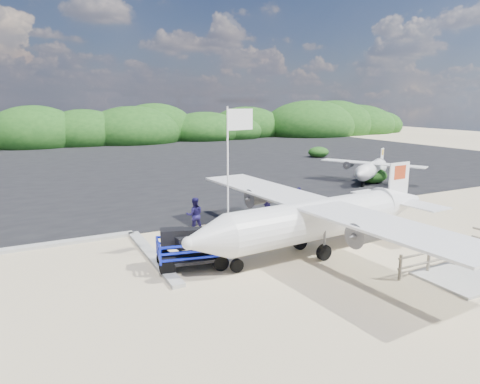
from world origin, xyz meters
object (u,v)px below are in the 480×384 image
object	(u,v)px
aircraft_large	(305,162)
signboard	(358,231)
crew_a	(267,220)
crew_b	(195,215)
flagpole	(228,259)
baggage_cart	(192,268)
crew_c	(299,204)

from	to	relation	value
aircraft_large	signboard	bearing A→B (deg)	56.23
signboard	crew_a	distance (m)	4.89
crew_b	flagpole	bearing A→B (deg)	102.26
baggage_cart	flagpole	bearing A→B (deg)	17.94
crew_c	crew_a	bearing A→B (deg)	42.08
crew_b	crew_c	bearing A→B (deg)	-170.46
crew_b	aircraft_large	distance (m)	26.87
flagpole	crew_c	size ratio (longest dim) A/B	3.41
crew_b	aircraft_large	bearing A→B (deg)	-123.45
baggage_cart	crew_c	world-z (taller)	crew_c
signboard	crew_c	bearing A→B (deg)	127.79
flagpole	crew_c	world-z (taller)	flagpole
crew_a	crew_b	world-z (taller)	crew_b
signboard	aircraft_large	xyz separation A→B (m)	(12.34, 21.84, 0.00)
crew_a	flagpole	bearing A→B (deg)	45.14
crew_a	aircraft_large	world-z (taller)	aircraft_large
flagpole	aircraft_large	world-z (taller)	flagpole
crew_c	signboard	bearing A→B (deg)	125.42
baggage_cart	aircraft_large	xyz separation A→B (m)	(21.58, 22.59, 0.00)
baggage_cart	crew_b	bearing A→B (deg)	78.35
flagpole	crew_b	size ratio (longest dim) A/B	3.52
crew_b	crew_c	xyz separation A→B (m)	(6.00, -0.46, 0.03)
signboard	crew_a	bearing A→B (deg)	178.16
flagpole	crew_b	world-z (taller)	flagpole
signboard	aircraft_large	world-z (taller)	aircraft_large
signboard	aircraft_large	bearing A→B (deg)	74.24
flagpole	crew_a	world-z (taller)	flagpole
baggage_cart	signboard	world-z (taller)	baggage_cart
crew_a	crew_c	distance (m)	3.73
signboard	crew_c	xyz separation A→B (m)	(-1.43, 3.19, 0.92)
flagpole	crew_b	distance (m)	4.28
flagpole	signboard	distance (m)	7.57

